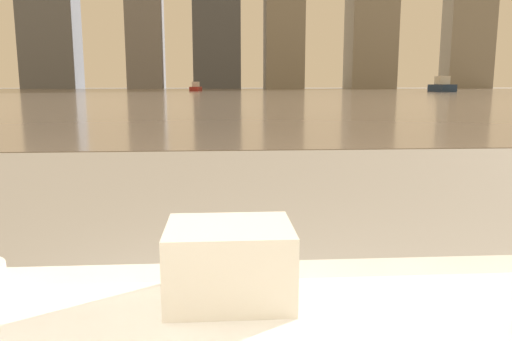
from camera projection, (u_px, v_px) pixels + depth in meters
name	position (u px, v px, depth m)	size (l,w,h in m)	color
towel_stack	(229.00, 262.00, 1.05)	(0.26, 0.21, 0.16)	silver
harbor_water	(221.00, 92.00, 61.26)	(180.00, 110.00, 0.01)	gray
harbor_boat_3	(196.00, 88.00, 71.53)	(1.69, 3.69, 1.34)	maroon
harbor_boat_4	(442.00, 86.00, 65.37)	(2.19, 5.53, 2.04)	navy
skyline_tower_0	(50.00, 29.00, 111.42)	(11.79, 8.61, 26.36)	slate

